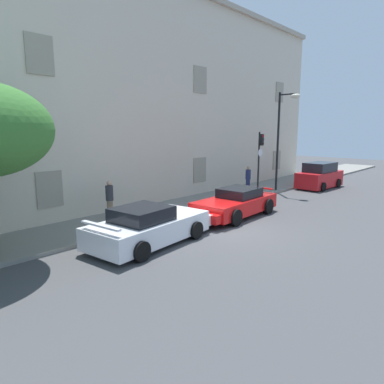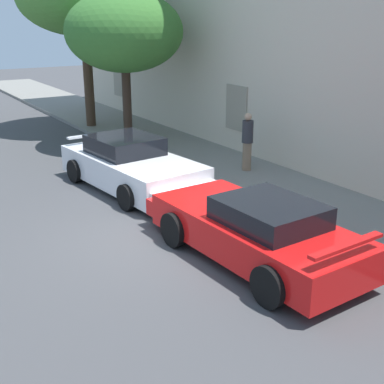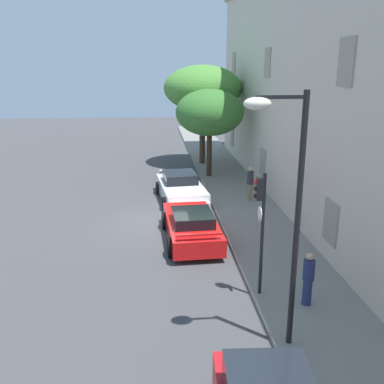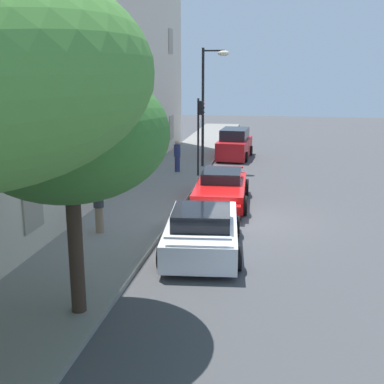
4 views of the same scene
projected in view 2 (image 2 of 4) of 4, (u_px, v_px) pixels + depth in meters
ground_plane at (153, 237)px, 11.06m from camera, size 80.00×80.00×0.00m
sidewalk at (296, 199)px, 13.15m from camera, size 60.00×3.16×0.14m
sportscar_red_lead at (135, 168)px, 13.94m from camera, size 5.17×2.60×1.39m
sportscar_yellow_flank at (250, 228)px, 9.97m from camera, size 5.08×2.29×1.30m
tree_midblock at (124, 32)px, 17.58m from camera, size 4.07×4.07×5.26m
pedestrian_strolling at (247, 141)px, 15.11m from camera, size 0.47×0.47×1.72m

